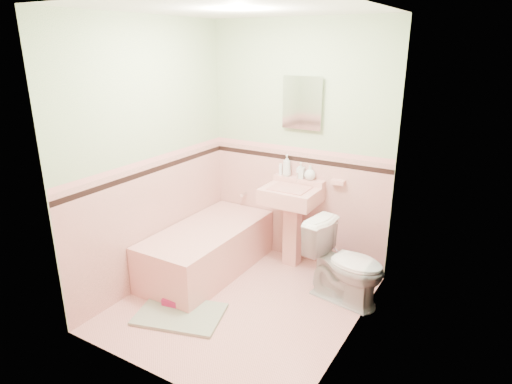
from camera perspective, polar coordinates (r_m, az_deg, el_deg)
The scene contains 32 objects.
floor at distance 4.15m, azimuth -1.82°, elevation -14.17°, with size 2.20×2.20×0.00m, color #E9A298.
ceiling at distance 3.49m, azimuth -2.27°, elevation 22.76°, with size 2.20×2.20×0.00m, color white.
wall_back at distance 4.56m, azimuth 5.49°, elevation 5.94°, with size 2.50×2.50×0.00m, color #F5E3C7.
wall_front at distance 2.81m, azimuth -14.20°, elevation -2.78°, with size 2.50×2.50×0.00m, color #F5E3C7.
wall_left at distance 4.23m, azimuth -13.53°, elevation 4.50°, with size 2.50×2.50×0.00m, color #F5E3C7.
wall_right at distance 3.22m, azimuth 13.13°, elevation 0.06°, with size 2.50×2.50×0.00m, color #F5E3C7.
wainscot_back at distance 4.74m, azimuth 5.19°, elevation -1.78°, with size 2.00×2.00×0.00m, color #ECA79E.
wainscot_front at distance 3.11m, azimuth -13.07°, elevation -13.91°, with size 2.00×2.00×0.00m, color #ECA79E.
wainscot_left at distance 4.43m, azimuth -12.78°, elevation -3.70°, with size 2.20×2.20×0.00m, color #ECA79E.
wainscot_right at distance 3.48m, azimuth 12.15°, elevation -10.09°, with size 2.20×2.20×0.00m, color #ECA79E.
accent_back at distance 4.58m, azimuth 5.34°, elevation 4.31°, with size 2.00×2.00×0.00m, color black.
accent_front at distance 2.88m, azimuth -13.75°, elevation -5.08°, with size 2.00×2.00×0.00m, color black.
accent_left at distance 4.26m, azimuth -13.22°, elevation 2.77°, with size 2.20×2.20×0.00m, color black.
accent_right at distance 3.27m, azimuth 12.67°, elevation -2.05°, with size 2.20×2.20×0.00m, color black.
cap_back at distance 4.55m, azimuth 5.38°, elevation 5.53°, with size 2.00×2.00×0.00m, color pink.
cap_front at distance 2.84m, azimuth -13.90°, elevation -3.23°, with size 2.00×2.00×0.00m, color pink.
cap_left at distance 4.23m, azimuth -13.32°, elevation 4.07°, with size 2.20×2.20×0.00m, color pink.
cap_right at distance 3.24m, azimuth 12.79°, elevation -0.39°, with size 2.20×2.20×0.00m, color pink.
bathtub at distance 4.59m, azimuth -6.32°, elevation -7.61°, with size 0.70×1.50×0.45m, color #E49A90.
tub_faucet at distance 4.98m, azimuth -1.53°, elevation -0.29°, with size 0.04×0.04×0.12m, color silver.
sink at distance 4.59m, azimuth 4.45°, elevation -4.66°, with size 0.56×0.48×0.87m, color #E49A90, non-canonical shape.
sink_faucet at distance 4.53m, azimuth 5.40°, elevation 1.92°, with size 0.02×0.02×0.10m, color silver.
medicine_cabinet at distance 4.44m, azimuth 6.10°, elevation 11.46°, with size 0.38×0.04×0.47m, color white.
soap_dish at distance 4.43m, azimuth 10.64°, elevation 1.29°, with size 0.13×0.08×0.04m, color #E49A90.
soap_bottle_left at distance 4.60m, azimuth 4.03°, elevation 3.48°, with size 0.09×0.09×0.23m, color #B2B2B2.
soap_bottle_mid at distance 4.54m, azimuth 5.83°, elevation 2.82°, with size 0.07×0.08×0.17m, color #B2B2B2.
soap_bottle_right at distance 4.50m, azimuth 7.04°, elevation 2.52°, with size 0.12×0.12×0.15m, color #B2B2B2.
tube at distance 4.64m, azimuth 3.23°, elevation 2.96°, with size 0.04×0.04×0.12m, color white.
toilet at distance 4.09m, azimuth 11.58°, elevation -9.11°, with size 0.41×0.73×0.74m, color white.
bucket at distance 4.53m, azimuth 9.57°, elevation -9.71°, with size 0.23×0.23×0.23m, color #1129A8, non-canonical shape.
bath_mat at distance 4.02m, azimuth -9.86°, elevation -15.40°, with size 0.73×0.49×0.03m, color #96A489.
shoe at distance 4.12m, azimuth -11.02°, elevation -13.87°, with size 0.15×0.07×0.06m, color #BF1E59.
Camera 1 is at (1.89, -2.93, 2.26)m, focal length 30.75 mm.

